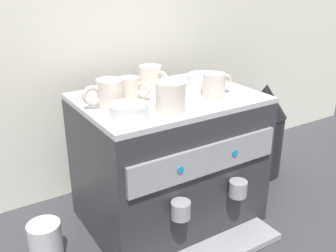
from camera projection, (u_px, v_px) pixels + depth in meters
name	position (u px, v px, depth m)	size (l,w,h in m)	color
ground_plane	(168.00, 215.00, 1.38)	(4.00, 4.00, 0.00)	#38383D
tiled_backsplash_wall	(119.00, 46.00, 1.44)	(2.80, 0.03, 1.10)	silver
espresso_machine	(169.00, 160.00, 1.29)	(0.56, 0.52, 0.45)	#2D2D33
ceramic_cup_0	(171.00, 96.00, 1.07)	(0.11, 0.10, 0.08)	beige
ceramic_cup_1	(215.00, 85.00, 1.20)	(0.11, 0.07, 0.07)	beige
ceramic_cup_2	(131.00, 88.00, 1.17)	(0.07, 0.09, 0.07)	beige
ceramic_cup_3	(109.00, 94.00, 1.09)	(0.12, 0.08, 0.08)	beige
ceramic_cup_4	(152.00, 77.00, 1.28)	(0.08, 0.11, 0.07)	beige
ceramic_bowl_0	(204.00, 81.00, 1.30)	(0.12, 0.12, 0.04)	white
ceramic_bowl_1	(129.00, 111.00, 1.02)	(0.10, 0.10, 0.04)	white
coffee_grinder	(263.00, 129.00, 1.60)	(0.18, 0.18, 0.39)	black
milk_pitcher	(46.00, 241.00, 1.15)	(0.10, 0.10, 0.12)	#B7B7BC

